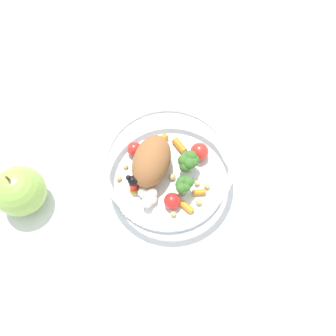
{
  "coord_description": "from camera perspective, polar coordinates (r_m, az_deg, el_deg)",
  "views": [
    {
      "loc": [
        -0.2,
        -0.15,
        0.54
      ],
      "look_at": [
        0.02,
        -0.01,
        0.03
      ],
      "focal_mm": 36.7,
      "sensor_mm": 36.0,
      "label": 1
    }
  ],
  "objects": [
    {
      "name": "ground_plane",
      "position": [
        0.6,
        -1.83,
        -2.14
      ],
      "size": [
        2.4,
        2.4,
        0.0
      ],
      "primitive_type": "plane",
      "color": "white"
    },
    {
      "name": "loose_apple",
      "position": [
        0.59,
        -23.37,
        -3.51
      ],
      "size": [
        0.08,
        0.08,
        0.09
      ],
      "color": "#8CB74C",
      "rests_on": "ground_plane"
    },
    {
      "name": "food_container",
      "position": [
        0.57,
        -0.49,
        0.11
      ],
      "size": [
        0.21,
        0.21,
        0.07
      ],
      "color": "white",
      "rests_on": "ground_plane"
    }
  ]
}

